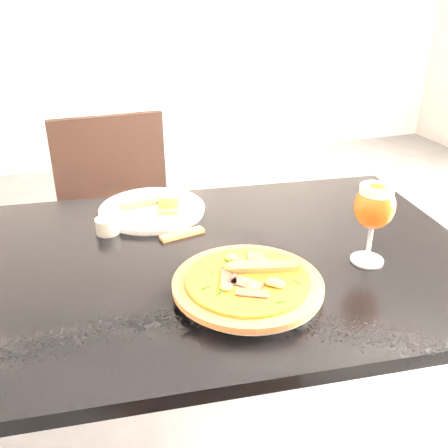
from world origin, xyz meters
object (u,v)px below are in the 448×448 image
object	(u,v)px
dining_table	(215,289)
pizza	(248,282)
beer_glass	(375,207)
chair_far	(122,236)

from	to	relation	value
dining_table	pizza	bearing A→B (deg)	-77.18
dining_table	pizza	world-z (taller)	pizza
dining_table	pizza	size ratio (longest dim) A/B	4.22
dining_table	pizza	distance (m)	0.20
dining_table	beer_glass	distance (m)	0.41
chair_far	beer_glass	size ratio (longest dim) A/B	4.86
pizza	beer_glass	xyz separation A→B (m)	(0.30, 0.04, 0.11)
dining_table	beer_glass	size ratio (longest dim) A/B	6.91
chair_far	beer_glass	xyz separation A→B (m)	(0.46, -0.79, 0.39)
chair_far	beer_glass	world-z (taller)	beer_glass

